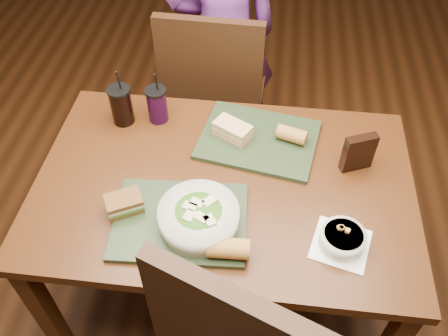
{
  "coord_description": "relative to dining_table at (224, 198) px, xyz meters",
  "views": [
    {
      "loc": [
        0.13,
        -1.06,
        1.99
      ],
      "look_at": [
        0.0,
        0.0,
        0.82
      ],
      "focal_mm": 38.0,
      "sensor_mm": 36.0,
      "label": 1
    }
  ],
  "objects": [
    {
      "name": "ground",
      "position": [
        0.0,
        0.0,
        -0.66
      ],
      "size": [
        6.0,
        6.0,
        0.0
      ],
      "primitive_type": "plane",
      "color": "#381C0B",
      "rests_on": "ground"
    },
    {
      "name": "chip_bag",
      "position": [
        0.45,
        0.12,
        0.16
      ],
      "size": [
        0.12,
        0.07,
        0.14
      ],
      "primitive_type": "cube",
      "rotation": [
        0.0,
        0.0,
        0.4
      ],
      "color": "black",
      "rests_on": "dining_table"
    },
    {
      "name": "sandwich_far",
      "position": [
        0.01,
        0.21,
        0.14
      ],
      "size": [
        0.16,
        0.13,
        0.05
      ],
      "color": "tan",
      "rests_on": "tray_far"
    },
    {
      "name": "tray_near",
      "position": [
        -0.12,
        -0.19,
        0.1
      ],
      "size": [
        0.44,
        0.34,
        0.02
      ],
      "primitive_type": "cube",
      "rotation": [
        0.0,
        0.0,
        0.06
      ],
      "color": "#212E1A",
      "rests_on": "dining_table"
    },
    {
      "name": "cup_berry",
      "position": [
        -0.29,
        0.29,
        0.16
      ],
      "size": [
        0.08,
        0.08,
        0.22
      ],
      "color": "black",
      "rests_on": "dining_table"
    },
    {
      "name": "cup_cola",
      "position": [
        -0.42,
        0.27,
        0.17
      ],
      "size": [
        0.09,
        0.09,
        0.24
      ],
      "color": "black",
      "rests_on": "dining_table"
    },
    {
      "name": "chair_far",
      "position": [
        -0.13,
        0.68,
        -0.09
      ],
      "size": [
        0.46,
        0.46,
        1.03
      ],
      "color": "black",
      "rests_on": "ground"
    },
    {
      "name": "diner",
      "position": [
        -0.11,
        0.92,
        0.07
      ],
      "size": [
        0.62,
        0.51,
        1.45
      ],
      "primitive_type": "imported",
      "rotation": [
        0.0,
        0.0,
        3.5
      ],
      "color": "#753592",
      "rests_on": "ground"
    },
    {
      "name": "baguette_far",
      "position": [
        0.22,
        0.21,
        0.14
      ],
      "size": [
        0.12,
        0.08,
        0.05
      ],
      "primitive_type": "cylinder",
      "rotation": [
        0.0,
        1.57,
        -0.3
      ],
      "color": "#AD7533",
      "rests_on": "tray_far"
    },
    {
      "name": "sandwich_near",
      "position": [
        -0.3,
        -0.17,
        0.14
      ],
      "size": [
        0.14,
        0.12,
        0.05
      ],
      "color": "#593819",
      "rests_on": "tray_near"
    },
    {
      "name": "salad_bowl",
      "position": [
        -0.05,
        -0.2,
        0.15
      ],
      "size": [
        0.25,
        0.25,
        0.08
      ],
      "color": "silver",
      "rests_on": "tray_near"
    },
    {
      "name": "baguette_near",
      "position": [
        0.05,
        -0.3,
        0.14
      ],
      "size": [
        0.13,
        0.07,
        0.06
      ],
      "primitive_type": "cylinder",
      "rotation": [
        0.0,
        1.57,
        0.04
      ],
      "color": "#AD7533",
      "rests_on": "tray_near"
    },
    {
      "name": "dining_table",
      "position": [
        0.0,
        0.0,
        0.0
      ],
      "size": [
        1.3,
        0.85,
        0.75
      ],
      "color": "#40200C",
      "rests_on": "ground"
    },
    {
      "name": "tray_far",
      "position": [
        0.1,
        0.21,
        0.1
      ],
      "size": [
        0.47,
        0.39,
        0.02
      ],
      "primitive_type": "cube",
      "rotation": [
        0.0,
        0.0,
        -0.18
      ],
      "color": "#212E1A",
      "rests_on": "dining_table"
    },
    {
      "name": "soup_bowl",
      "position": [
        0.39,
        -0.21,
        0.12
      ],
      "size": [
        0.2,
        0.2,
        0.07
      ],
      "color": "white",
      "rests_on": "dining_table"
    }
  ]
}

